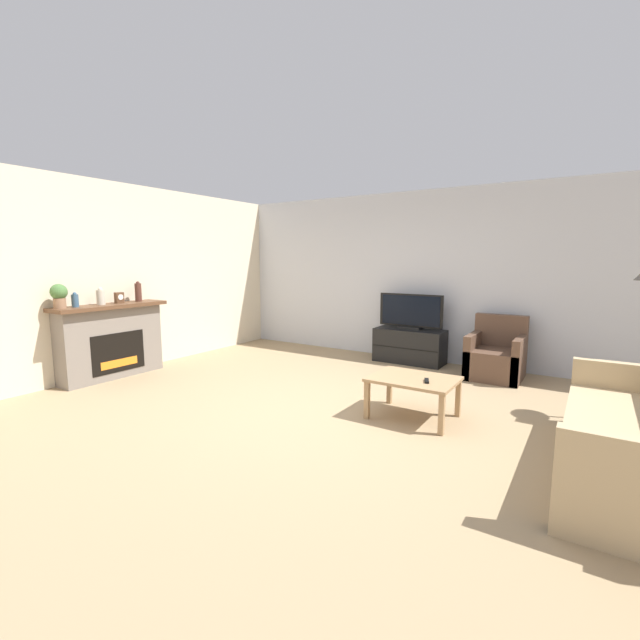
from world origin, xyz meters
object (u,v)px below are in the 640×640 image
fireplace (111,340)px  tv (411,313)px  mantel_vase_left (75,300)px  coffee_table (413,383)px  potted_plant (59,295)px  armchair (496,358)px  mantel_vase_right (138,292)px  tv_stand (410,346)px  mantel_vase_centre_left (101,297)px  mantel_clock (119,298)px  remote (427,381)px

fireplace → tv: tv is taller
mantel_vase_left → coffee_table: size_ratio=0.23×
potted_plant → armchair: potted_plant is taller
fireplace → mantel_vase_left: mantel_vase_left is taller
mantel_vase_right → tv_stand: size_ratio=0.27×
mantel_vase_centre_left → fireplace: bearing=98.4°
mantel_clock → tv_stand: size_ratio=0.14×
potted_plant → mantel_vase_centre_left: bearing=90.0°
mantel_vase_centre_left → mantel_vase_right: (0.00, 0.56, 0.03)m
mantel_vase_right → mantel_clock: size_ratio=1.95×
tv_stand → armchair: bearing=-8.2°
fireplace → mantel_vase_right: 0.78m
fireplace → remote: bearing=9.6°
mantel_vase_right → tv: mantel_vase_right is taller
mantel_clock → coffee_table: (4.05, 0.64, -0.73)m
mantel_clock → coffee_table: size_ratio=0.18×
mantel_vase_right → potted_plant: potted_plant is taller
mantel_vase_left → mantel_vase_centre_left: size_ratio=0.81×
coffee_table → potted_plant: bearing=-160.6°
mantel_vase_left → mantel_vase_right: 0.90m
tv_stand → remote: bearing=-65.3°
fireplace → mantel_vase_left: size_ratio=7.80×
mantel_vase_right → armchair: size_ratio=0.34×
mantel_vase_right → fireplace: bearing=-92.1°
armchair → mantel_vase_centre_left: bearing=-146.3°
mantel_clock → mantel_vase_centre_left: bearing=-90.2°
mantel_vase_centre_left → tv_stand: mantel_vase_centre_left is taller
mantel_clock → potted_plant: size_ratio=0.49×
tv → mantel_vase_right: bearing=-140.3°
mantel_vase_left → coffee_table: (4.05, 1.23, -0.74)m
mantel_clock → tv: size_ratio=0.15×
mantel_vase_right → potted_plant: size_ratio=0.96×
mantel_vase_centre_left → tv: 4.47m
mantel_vase_centre_left → mantel_vase_right: 0.56m
potted_plant → tv: size_ratio=0.30×
mantel_vase_centre_left → tv_stand: 4.54m
mantel_vase_right → tv_stand: bearing=39.7°
fireplace → remote: size_ratio=9.70×
mantel_vase_right → remote: 4.28m
coffee_table → mantel_vase_centre_left: bearing=-167.5°
mantel_clock → potted_plant: bearing=-90.1°
mantel_vase_centre_left → remote: size_ratio=1.53×
remote → fireplace: bearing=168.8°
mantel_vase_left → potted_plant: (0.00, -0.19, 0.08)m
tv → tv_stand: bearing=90.0°
fireplace → tv_stand: bearing=44.1°
fireplace → coffee_table: bearing=10.9°
fireplace → coffee_table: fireplace is taller
armchair → coffee_table: bearing=-101.2°
potted_plant → remote: potted_plant is taller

